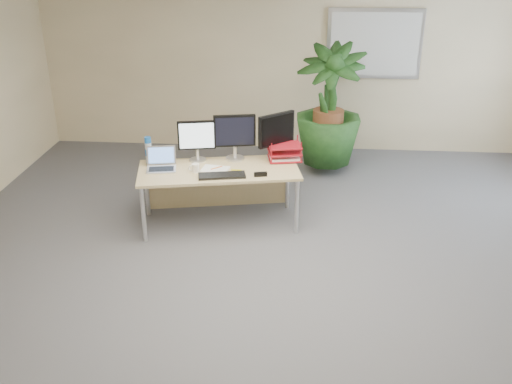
# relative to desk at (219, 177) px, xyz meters

# --- Properties ---
(floor) EXTENTS (8.00, 8.00, 0.00)m
(floor) POSITION_rel_desk_xyz_m (0.66, -1.58, -0.52)
(floor) COLOR #4D4D53
(floor) RESTS_ON ground
(back_wall) EXTENTS (7.00, 0.04, 2.70)m
(back_wall) POSITION_rel_desk_xyz_m (0.66, 2.42, 0.83)
(back_wall) COLOR tan
(back_wall) RESTS_ON floor
(whiteboard) EXTENTS (1.30, 0.04, 0.95)m
(whiteboard) POSITION_rel_desk_xyz_m (1.86, 2.39, 1.03)
(whiteboard) COLOR silver
(whiteboard) RESTS_ON back_wall
(desk) EXTENTS (1.81, 1.03, 0.65)m
(desk) POSITION_rel_desk_xyz_m (0.00, 0.00, 0.00)
(desk) COLOR tan
(desk) RESTS_ON floor
(floor_plant) EXTENTS (1.03, 1.03, 1.50)m
(floor_plant) POSITION_rel_desk_xyz_m (1.24, 1.49, 0.23)
(floor_plant) COLOR #163A15
(floor_plant) RESTS_ON floor
(monitor_left) EXTENTS (0.41, 0.19, 0.46)m
(monitor_left) POSITION_rel_desk_xyz_m (-0.25, 0.13, 0.40)
(monitor_left) COLOR silver
(monitor_left) RESTS_ON desk
(monitor_right) EXTENTS (0.46, 0.21, 0.51)m
(monitor_right) POSITION_rel_desk_xyz_m (0.16, 0.21, 0.43)
(monitor_right) COLOR silver
(monitor_right) RESTS_ON desk
(monitor_dark) EXTENTS (0.38, 0.33, 0.52)m
(monitor_dark) POSITION_rel_desk_xyz_m (0.61, 0.28, 0.43)
(monitor_dark) COLOR silver
(monitor_dark) RESTS_ON desk
(laptop) EXTENTS (0.35, 0.32, 0.22)m
(laptop) POSITION_rel_desk_xyz_m (-0.60, -0.11, 0.19)
(laptop) COLOR #B4B4B8
(laptop) RESTS_ON desk
(keyboard) EXTENTS (0.51, 0.25, 0.03)m
(keyboard) POSITION_rel_desk_xyz_m (0.08, -0.30, 0.15)
(keyboard) COLOR black
(keyboard) RESTS_ON desk
(coffee_mug) EXTENTS (0.12, 0.08, 0.09)m
(coffee_mug) POSITION_rel_desk_xyz_m (-0.22, -0.19, 0.18)
(coffee_mug) COLOR white
(coffee_mug) RESTS_ON desk
(spiral_notebook) EXTENTS (0.31, 0.25, 0.01)m
(spiral_notebook) POSITION_rel_desk_xyz_m (-0.02, -0.12, 0.14)
(spiral_notebook) COLOR white
(spiral_notebook) RESTS_ON desk
(orange_pen) EXTENTS (0.11, 0.10, 0.01)m
(orange_pen) POSITION_rel_desk_xyz_m (-0.00, -0.10, 0.15)
(orange_pen) COLOR orange
(orange_pen) RESTS_ON spiral_notebook
(yellow_highlighter) EXTENTS (0.11, 0.02, 0.01)m
(yellow_highlighter) POSITION_rel_desk_xyz_m (0.21, -0.12, 0.14)
(yellow_highlighter) COLOR yellow
(yellow_highlighter) RESTS_ON desk
(water_bottle) EXTENTS (0.08, 0.08, 0.30)m
(water_bottle) POSITION_rel_desk_xyz_m (-0.76, 0.03, 0.28)
(water_bottle) COLOR silver
(water_bottle) RESTS_ON desk
(letter_tray) EXTENTS (0.40, 0.33, 0.17)m
(letter_tray) POSITION_rel_desk_xyz_m (0.71, 0.23, 0.21)
(letter_tray) COLOR maroon
(letter_tray) RESTS_ON desk
(stapler) EXTENTS (0.14, 0.06, 0.05)m
(stapler) POSITION_rel_desk_xyz_m (0.48, -0.25, 0.16)
(stapler) COLOR black
(stapler) RESTS_ON desk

